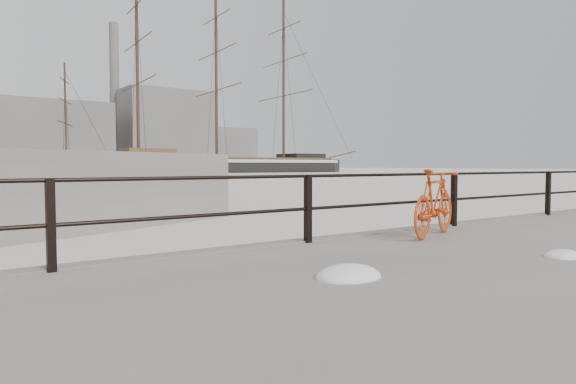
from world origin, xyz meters
TOP-DOWN VIEW (x-y plane):
  - ground at (0.00, 0.00)m, footprint 400.00×400.00m
  - guardrail at (0.00, -0.15)m, footprint 28.00×0.10m
  - bicycle at (-1.45, -0.83)m, footprint 1.78×0.85m
  - barque_black at (40.40, 83.51)m, footprint 68.96×27.86m
  - schooner_mid at (6.97, 84.93)m, footprint 28.11×20.76m
  - industrial_west at (20.00, 140.00)m, footprint 32.00×18.00m
  - industrial_mid at (55.00, 145.00)m, footprint 26.00×20.00m
  - industrial_east at (78.00, 150.00)m, footprint 20.00×16.00m
  - smokestack at (42.00, 150.00)m, footprint 2.80×2.80m

SIDE VIEW (x-z plane):
  - ground at x=0.00m, z-range 0.00..0.00m
  - barque_black at x=40.40m, z-range -18.78..18.78m
  - schooner_mid at x=6.97m, z-range -9.45..9.45m
  - guardrail at x=0.00m, z-range 0.35..1.35m
  - bicycle at x=-1.45m, z-range 0.35..1.43m
  - industrial_east at x=78.00m, z-range 0.00..14.00m
  - industrial_west at x=20.00m, z-range 0.00..18.00m
  - industrial_mid at x=55.00m, z-range 0.00..24.00m
  - smokestack at x=42.00m, z-range 0.00..44.00m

